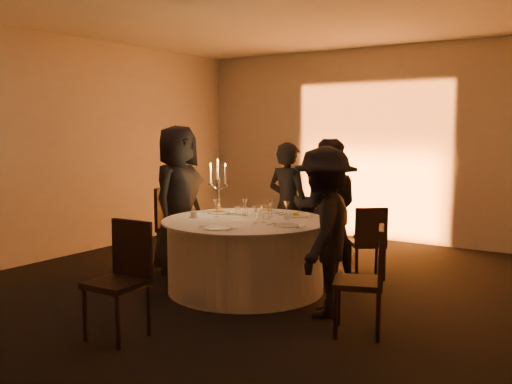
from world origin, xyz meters
The scene contains 32 objects.
floor centered at (0.00, 0.00, 0.00)m, with size 7.00×7.00×0.00m, color black.
ceiling centered at (0.00, 0.00, 3.00)m, with size 7.00×7.00×0.00m, color silver.
wall_back centered at (0.00, 3.50, 1.50)m, with size 7.00×7.00×0.00m, color beige.
wall_left centered at (-3.00, 0.00, 1.50)m, with size 7.00×7.00×0.00m, color beige.
uplighter_fixture centered at (0.00, 3.20, 0.05)m, with size 0.25×0.12×0.10m, color black.
banquet_table centered at (0.00, 0.00, 0.38)m, with size 1.80×1.80×0.77m.
chair_left centered at (-1.42, 0.40, 0.57)m, with size 0.55×0.55×1.00m.
chair_back_left centered at (0.01, 1.43, 0.50)m, with size 0.39×0.39×0.89m.
chair_back_right centered at (0.95, 1.13, 0.48)m, with size 0.52×0.52×0.85m.
chair_right centered at (1.63, -0.56, 0.52)m, with size 0.52×0.52×0.93m.
chair_front centered at (-0.08, -1.71, 0.55)m, with size 0.44×0.44×0.97m.
guest_left centered at (-1.14, 0.21, 0.89)m, with size 0.87×0.57×1.78m, color black.
guest_back_left centered at (-0.12, 1.11, 0.79)m, with size 0.57×0.38×1.58m, color black.
guest_back_right centered at (0.47, 0.99, 0.81)m, with size 0.79×0.62×1.63m, color black.
guest_right centered at (1.08, -0.28, 0.79)m, with size 1.02×0.59×1.59m, color black.
plate_left centered at (-0.52, 0.20, 0.79)m, with size 0.36×0.26×0.08m.
plate_back_left centered at (-0.08, 0.56, 0.79)m, with size 0.36×0.26×0.08m.
plate_back_right centered at (0.34, 0.50, 0.79)m, with size 0.35×0.28×0.08m.
plate_right centered at (0.57, -0.12, 0.78)m, with size 0.36×0.26×0.01m.
plate_front centered at (0.08, -0.60, 0.78)m, with size 0.35×0.29×0.01m.
coffee_cup centered at (-0.55, -0.20, 0.80)m, with size 0.11×0.11×0.07m.
candelabra centered at (-0.55, 0.23, 0.99)m, with size 0.27×0.13×0.63m.
wine_glass_a centered at (-0.37, -0.03, 0.91)m, with size 0.07×0.07×0.19m.
wine_glass_b centered at (-0.16, 0.22, 0.91)m, with size 0.07×0.07×0.19m.
wine_glass_c centered at (0.18, 0.17, 0.91)m, with size 0.07×0.07×0.19m.
wine_glass_d centered at (0.13, 0.31, 0.91)m, with size 0.07×0.07×0.19m.
wine_glass_e centered at (0.27, -0.07, 0.91)m, with size 0.07×0.07×0.19m.
wine_glass_f centered at (0.35, 0.27, 0.91)m, with size 0.07×0.07×0.19m.
wine_glass_g centered at (0.22, -0.14, 0.91)m, with size 0.07×0.07×0.19m.
tumbler_a centered at (-0.25, 0.34, 0.82)m, with size 0.07×0.07×0.09m, color white.
tumbler_b centered at (-0.29, 0.27, 0.82)m, with size 0.07×0.07×0.09m, color white.
tumbler_c centered at (-0.02, 0.33, 0.82)m, with size 0.07×0.07×0.09m, color white.
Camera 1 is at (3.42, -4.99, 1.75)m, focal length 40.00 mm.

